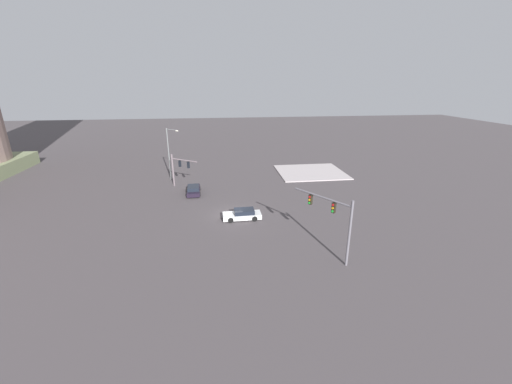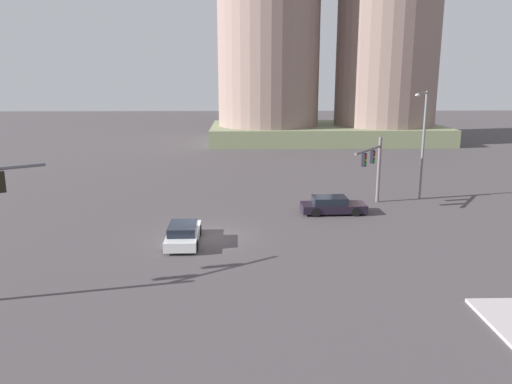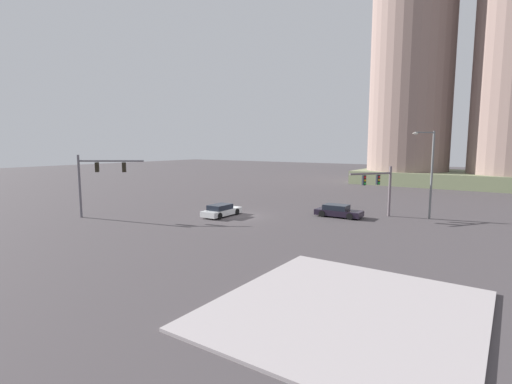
% 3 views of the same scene
% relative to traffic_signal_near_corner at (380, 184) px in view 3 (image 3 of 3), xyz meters
% --- Properties ---
extents(ground_plane, '(213.72, 213.72, 0.00)m').
position_rel_traffic_signal_near_corner_xyz_m(ground_plane, '(-11.80, -7.40, -3.28)').
color(ground_plane, '#464043').
extents(sidewalk_corner, '(10.49, 11.52, 0.15)m').
position_rel_traffic_signal_near_corner_xyz_m(sidewalk_corner, '(5.19, -22.29, -3.21)').
color(sidewalk_corner, '#ADA3A4').
rests_on(sidewalk_corner, ground).
extents(traffic_signal_near_corner, '(2.91, 4.02, 5.00)m').
position_rel_traffic_signal_near_corner_xyz_m(traffic_signal_near_corner, '(0.00, 0.00, 0.00)').
color(traffic_signal_near_corner, '#685B61').
rests_on(traffic_signal_near_corner, ground).
extents(traffic_signal_opposite_side, '(5.50, 3.65, 6.13)m').
position_rel_traffic_signal_near_corner_xyz_m(traffic_signal_opposite_side, '(-22.77, -15.75, 0.94)').
color(traffic_signal_opposite_side, '#5F5C63').
rests_on(traffic_signal_opposite_side, ground).
extents(streetlamp_curved_arm, '(1.70, 2.14, 8.38)m').
position_rel_traffic_signal_near_corner_xyz_m(streetlamp_curved_arm, '(4.12, 1.68, 1.57)').
color(streetlamp_curved_arm, slate).
rests_on(streetlamp_curved_arm, ground).
extents(sedan_car_approaching, '(4.59, 2.04, 1.21)m').
position_rel_traffic_signal_near_corner_xyz_m(sedan_car_approaching, '(-3.37, -2.22, -2.71)').
color(sedan_car_approaching, black).
rests_on(sedan_car_approaching, ground).
extents(sedan_car_waiting_far, '(1.93, 4.52, 1.21)m').
position_rel_traffic_signal_near_corner_xyz_m(sedan_car_waiting_far, '(-13.15, -8.44, -2.71)').
color(sedan_car_waiting_far, silver).
rests_on(sedan_car_waiting_far, ground).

